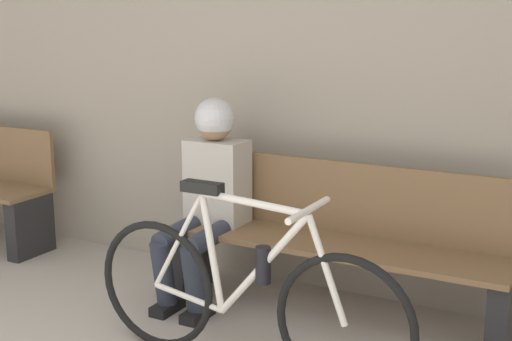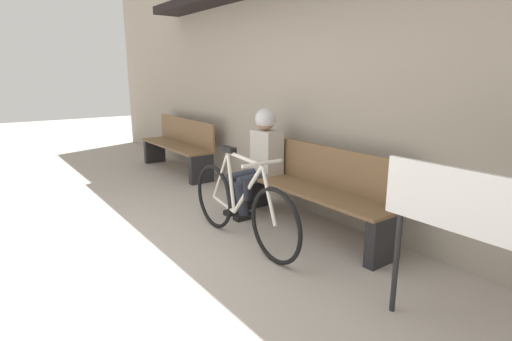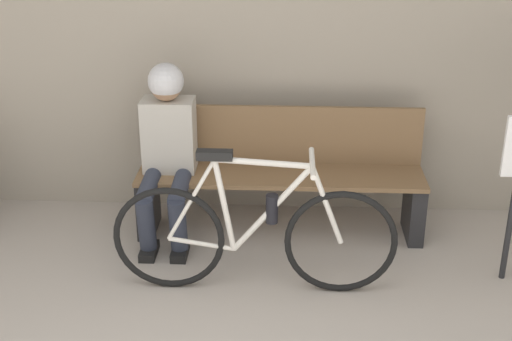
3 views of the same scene
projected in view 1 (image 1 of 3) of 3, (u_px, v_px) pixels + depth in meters
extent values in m
cube|color=#9E9384|center=(318.00, 19.00, 4.10)|extent=(12.00, 0.12, 3.20)
cube|color=brown|center=(331.00, 245.00, 3.80)|extent=(1.89, 0.42, 0.03)
cube|color=brown|center=(346.00, 198.00, 3.92)|extent=(1.89, 0.03, 0.40)
cube|color=#232326|center=(192.00, 257.00, 4.26)|extent=(0.10, 0.36, 0.41)
cube|color=#232326|center=(502.00, 316.00, 3.43)|extent=(0.10, 0.36, 0.41)
torus|color=black|center=(156.00, 285.00, 3.51)|extent=(0.65, 0.04, 0.65)
torus|color=black|center=(345.00, 326.00, 3.04)|extent=(0.65, 0.04, 0.65)
cylinder|color=silver|center=(253.00, 203.00, 3.15)|extent=(0.54, 0.03, 0.07)
cylinder|color=silver|center=(263.00, 265.00, 3.19)|extent=(0.46, 0.03, 0.55)
cylinder|color=silver|center=(212.00, 252.00, 3.31)|extent=(0.13, 0.03, 0.57)
cylinder|color=silver|center=(188.00, 297.00, 3.43)|extent=(0.38, 0.03, 0.09)
cylinder|color=silver|center=(179.00, 240.00, 3.39)|extent=(0.30, 0.02, 0.51)
cylinder|color=silver|center=(327.00, 270.00, 3.04)|extent=(0.21, 0.03, 0.48)
cube|color=black|center=(202.00, 187.00, 3.26)|extent=(0.20, 0.07, 0.05)
cylinder|color=silver|center=(309.00, 210.00, 3.02)|extent=(0.03, 0.40, 0.03)
cylinder|color=black|center=(263.00, 265.00, 3.19)|extent=(0.07, 0.07, 0.17)
cylinder|color=#2D3342|center=(180.00, 231.00, 4.01)|extent=(0.11, 0.41, 0.13)
cylinder|color=#2D3342|center=(163.00, 273.00, 3.90)|extent=(0.11, 0.17, 0.38)
cube|color=black|center=(168.00, 307.00, 3.97)|extent=(0.10, 0.22, 0.06)
cylinder|color=#2D3342|center=(210.00, 237.00, 3.92)|extent=(0.11, 0.41, 0.13)
cylinder|color=#2D3342|center=(194.00, 280.00, 3.81)|extent=(0.11, 0.17, 0.38)
cube|color=black|center=(198.00, 314.00, 3.88)|extent=(0.10, 0.22, 0.06)
cube|color=#B7B2A8|center=(217.00, 181.00, 4.12)|extent=(0.34, 0.22, 0.48)
sphere|color=#9E7556|center=(215.00, 123.00, 4.03)|extent=(0.20, 0.20, 0.20)
sphere|color=silver|center=(215.00, 118.00, 4.02)|extent=(0.23, 0.23, 0.23)
cube|color=#232326|center=(31.00, 226.00, 4.88)|extent=(0.10, 0.36, 0.41)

